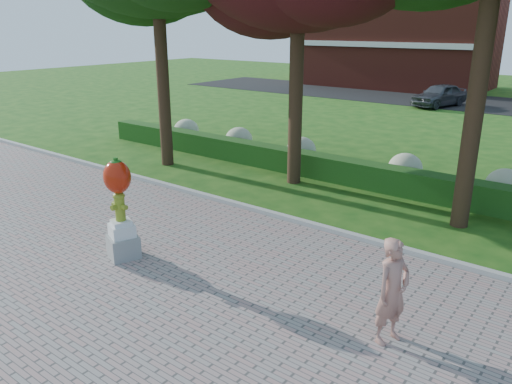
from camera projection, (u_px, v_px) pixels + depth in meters
ground at (219, 264)px, 10.94m from camera, size 100.00×100.00×0.00m
walkway at (52, 354)px, 7.93m from camera, size 40.00×14.00×0.04m
curb at (294, 220)px, 13.17m from camera, size 40.00×0.18×0.15m
lawn_hedge at (363, 174)px, 16.07m from camera, size 24.00×0.70×0.80m
hydrangea_row at (393, 166)px, 16.44m from camera, size 20.10×1.10×0.99m
street at (509, 106)px, 31.97m from camera, size 50.00×8.00×0.02m
building_left at (401, 43)px, 41.13m from camera, size 14.00×8.00×7.00m
hydrant_sculpture at (120, 206)px, 10.81m from camera, size 0.81×0.81×2.29m
woman at (392, 291)px, 7.97m from camera, size 0.62×0.76×1.81m
parked_car at (439, 95)px, 31.53m from camera, size 2.78×4.49×1.43m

